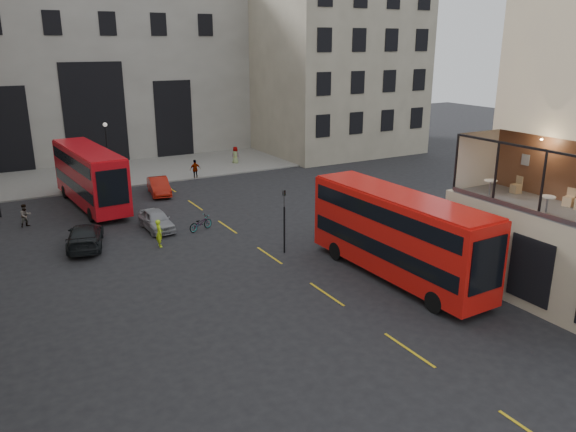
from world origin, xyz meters
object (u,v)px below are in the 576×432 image
pedestrian_b (106,186)px  bus_near (398,231)px  street_lamp_b (108,157)px  cafe_chair_d (516,188)px  pedestrian_a (26,215)px  cafe_chair_b (569,201)px  pedestrian_c (195,169)px  car_c (85,236)px  bus_far (90,174)px  cyclist (159,233)px  pedestrian_d (235,155)px  traffic_light_near (284,213)px  car_b (159,186)px  car_a (156,220)px  cafe_table_mid (547,202)px  cafe_table_far (490,185)px  bicycle (201,223)px

pedestrian_b → bus_near: bearing=-109.4°
street_lamp_b → cafe_chair_d: bearing=-66.8°
pedestrian_a → cafe_chair_b: bearing=-71.2°
bus_near → pedestrian_c: bus_near is taller
car_c → cafe_chair_d: cafe_chair_d is taller
bus_far → cafe_chair_d: cafe_chair_d is taller
cyclist → pedestrian_a: (-6.59, 8.16, -0.07)m
pedestrian_b → pedestrian_d: 15.68m
traffic_light_near → car_b: 16.70m
pedestrian_a → car_a: bearing=-55.7°
car_a → cafe_chair_d: (13.52, -16.78, 4.19)m
car_b → cafe_table_mid: bearing=-64.1°
bus_near → cafe_table_far: (3.49, -2.57, 2.57)m
pedestrian_d → bus_near: bearing=137.2°
traffic_light_near → cafe_table_far: cafe_table_far is taller
pedestrian_c → traffic_light_near: bearing=81.5°
cafe_table_mid → cafe_chair_b: cafe_chair_b is taller
car_c → pedestrian_b: bearing=-94.7°
car_b → cafe_table_far: cafe_table_far is taller
car_c → bicycle: size_ratio=2.63×
cafe_chair_d → pedestrian_c: bearing=102.0°
cafe_chair_b → cafe_chair_d: (-0.17, 2.77, 0.00)m
bus_far → car_a: 8.41m
street_lamp_b → bus_far: street_lamp_b is taller
bus_far → bicycle: bearing=-61.9°
car_b → cafe_table_mid: (8.79, -28.50, 4.46)m
car_a → car_b: car_b is taller
car_a → car_c: size_ratio=0.80×
bicycle → cafe_chair_b: 21.67m
car_c → cafe_table_far: bearing=151.5°
cyclist → cafe_table_mid: (12.44, -16.68, 4.30)m
car_b → traffic_light_near: bearing=-73.0°
bus_far → cyclist: bus_far is taller
street_lamp_b → car_a: street_lamp_b is taller
bus_far → car_c: 9.32m
pedestrian_c → pedestrian_b: bearing=14.5°
bus_far → cafe_table_far: 28.40m
bicycle → cafe_chair_b: (11.23, -18.01, 4.37)m
traffic_light_near → street_lamp_b: size_ratio=0.71×
bus_near → cafe_chair_d: bearing=-30.0°
pedestrian_d → pedestrian_a: bearing=85.0°
street_lamp_b → bus_far: (-2.77, -6.36, 0.08)m
cafe_chair_d → cafe_table_mid: bearing=-121.2°
pedestrian_a → cafe_chair_b: size_ratio=1.86×
cafe_chair_d → cyclist: bearing=136.6°
bus_near → car_a: bearing=121.5°
car_c → cafe_chair_d: 24.41m
bus_near → cyclist: 14.26m
bicycle → cafe_table_far: cafe_table_far is taller
car_a → car_b: size_ratio=0.94×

